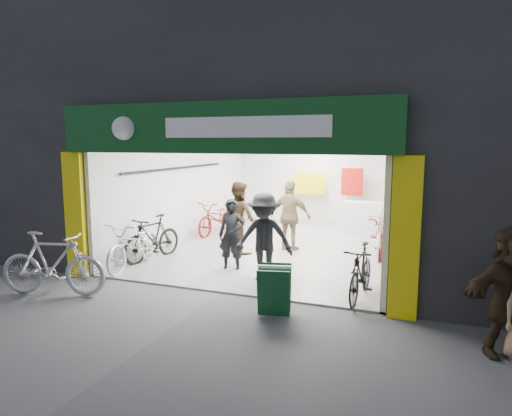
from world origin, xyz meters
The scene contains 16 objects.
ground centered at (0.00, 0.00, 0.00)m, with size 60.00×60.00×0.00m, color #56565B.
building centered at (0.91, 4.99, 4.31)m, with size 17.00×10.27×8.00m.
bike_left_front centered at (-2.50, 0.87, 0.54)m, with size 0.71×2.04×1.07m, color silver.
bike_left_midfront centered at (-2.50, 1.58, 0.54)m, with size 0.51×1.80×1.08m, color black.
bike_left_midback centered at (-2.39, 4.87, 0.52)m, with size 0.68×1.96×1.03m, color maroon.
bike_left_back centered at (-1.80, 5.05, 0.52)m, with size 0.49×1.72×1.03m, color #A3A4A8.
bike_right_front centered at (2.50, 0.60, 0.50)m, with size 0.47×1.66×1.00m, color black.
bike_right_mid centered at (2.50, 4.00, 0.51)m, with size 0.67×1.93×1.01m, color maroon.
bike_right_back centered at (2.49, 3.88, 0.58)m, with size 0.54×1.92×1.16m, color #B7B7BC.
parked_bike centered at (-2.80, -1.17, 0.60)m, with size 0.56×1.99×1.20m, color #B9B8BD.
customer_a centered at (-0.40, 1.48, 0.79)m, with size 0.58×0.38×1.58m, color black.
customer_b centered at (-0.86, 2.99, 0.91)m, with size 0.89×0.69×1.83m, color #372819.
customer_c centered at (0.52, 1.00, 0.90)m, with size 1.17×0.67×1.81m, color black.
customer_d centered at (0.29, 3.61, 0.92)m, with size 1.08×0.45×1.84m, color #87714E.
pedestrian_far centered at (4.62, -0.85, 0.87)m, with size 1.61×0.51×1.74m, color #312516.
sandwich_board centered at (1.30, -0.67, 0.44)m, with size 0.63×0.64×0.81m.
Camera 1 is at (3.55, -7.41, 2.81)m, focal length 32.00 mm.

